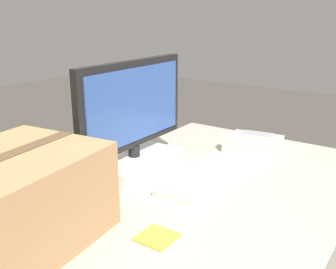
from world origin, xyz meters
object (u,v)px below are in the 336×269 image
(cardboard_box, at_px, (15,200))
(sticky_note_pad, at_px, (157,237))
(monitor, at_px, (134,128))
(desk_phone, at_px, (253,143))
(keyboard, at_px, (204,176))

(cardboard_box, xyz_separation_m, sticky_note_pad, (0.21, -0.28, -0.12))
(monitor, height_order, cardboard_box, monitor)
(monitor, height_order, desk_phone, monitor)
(keyboard, bearing_deg, desk_phone, -2.78)
(keyboard, distance_m, sticky_note_pad, 0.41)
(monitor, height_order, keyboard, monitor)
(monitor, distance_m, desk_phone, 0.55)
(monitor, relative_size, cardboard_box, 1.22)
(monitor, xyz_separation_m, cardboard_box, (-0.55, -0.07, -0.04))
(sticky_note_pad, bearing_deg, cardboard_box, 126.99)
(keyboard, relative_size, sticky_note_pad, 4.51)
(desk_phone, relative_size, cardboard_box, 0.55)
(desk_phone, bearing_deg, cardboard_box, 160.21)
(desk_phone, bearing_deg, monitor, 140.56)
(monitor, distance_m, keyboard, 0.31)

